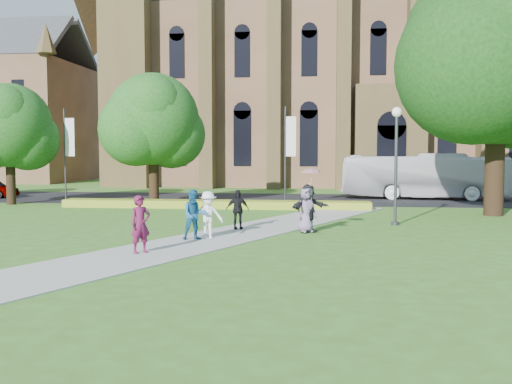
# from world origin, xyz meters

# --- Properties ---
(ground) EXTENTS (160.00, 160.00, 0.00)m
(ground) POSITION_xyz_m (0.00, 0.00, 0.00)
(ground) COLOR #3F671E
(ground) RESTS_ON ground
(road) EXTENTS (160.00, 10.00, 0.02)m
(road) POSITION_xyz_m (0.00, 20.00, 0.01)
(road) COLOR black
(road) RESTS_ON ground
(footpath) EXTENTS (15.58, 28.54, 0.04)m
(footpath) POSITION_xyz_m (0.00, 1.00, 0.02)
(footpath) COLOR #B2B2A8
(footpath) RESTS_ON ground
(flower_hedge) EXTENTS (18.00, 1.40, 0.45)m
(flower_hedge) POSITION_xyz_m (-2.00, 13.20, 0.23)
(flower_hedge) COLOR gold
(flower_hedge) RESTS_ON ground
(cathedral) EXTENTS (52.60, 18.25, 28.00)m
(cathedral) POSITION_xyz_m (10.00, 39.73, 12.98)
(cathedral) COLOR brown
(cathedral) RESTS_ON ground
(streetlamp) EXTENTS (0.44, 0.44, 5.24)m
(streetlamp) POSITION_xyz_m (7.50, 6.50, 3.30)
(streetlamp) COLOR #38383D
(streetlamp) RESTS_ON ground
(large_tree) EXTENTS (9.60, 9.60, 13.20)m
(large_tree) POSITION_xyz_m (13.00, 11.00, 8.37)
(large_tree) COLOR #332114
(large_tree) RESTS_ON ground
(street_tree_0) EXTENTS (5.20, 5.20, 7.50)m
(street_tree_0) POSITION_xyz_m (-15.00, 14.00, 4.87)
(street_tree_0) COLOR #332114
(street_tree_0) RESTS_ON ground
(street_tree_1) EXTENTS (5.60, 5.60, 8.05)m
(street_tree_1) POSITION_xyz_m (-6.00, 14.50, 5.22)
(street_tree_1) COLOR #332114
(street_tree_1) RESTS_ON ground
(banner_pole_0) EXTENTS (0.70, 0.10, 6.00)m
(banner_pole_0) POSITION_xyz_m (2.11, 15.20, 3.39)
(banner_pole_0) COLOR #38383D
(banner_pole_0) RESTS_ON ground
(banner_pole_1) EXTENTS (0.70, 0.10, 6.00)m
(banner_pole_1) POSITION_xyz_m (-11.89, 15.20, 3.39)
(banner_pole_1) COLOR #38383D
(banner_pole_1) RESTS_ON ground
(tour_coach) EXTENTS (11.48, 3.57, 3.15)m
(tour_coach) POSITION_xyz_m (11.25, 21.12, 1.59)
(tour_coach) COLOR silver
(tour_coach) RESTS_ON road
(pedestrian_0) EXTENTS (0.79, 0.78, 1.84)m
(pedestrian_0) POSITION_xyz_m (-1.49, -1.89, 0.96)
(pedestrian_0) COLOR #5D1538
(pedestrian_0) RESTS_ON footpath
(pedestrian_1) EXTENTS (1.09, 0.99, 1.84)m
(pedestrian_1) POSITION_xyz_m (-0.41, 1.04, 0.96)
(pedestrian_1) COLOR #1A5785
(pedestrian_1) RESTS_ON footpath
(pedestrian_2) EXTENTS (1.30, 1.04, 1.75)m
(pedestrian_2) POSITION_xyz_m (0.02, 1.46, 0.92)
(pedestrian_2) COLOR white
(pedestrian_2) RESTS_ON footpath
(pedestrian_3) EXTENTS (1.04, 0.68, 1.65)m
(pedestrian_3) POSITION_xyz_m (0.74, 4.08, 0.87)
(pedestrian_3) COLOR black
(pedestrian_3) RESTS_ON footpath
(pedestrian_4) EXTENTS (1.04, 0.95, 1.79)m
(pedestrian_4) POSITION_xyz_m (3.62, 3.53, 0.93)
(pedestrian_4) COLOR slate
(pedestrian_4) RESTS_ON footpath
(pedestrian_5) EXTENTS (1.75, 1.57, 1.93)m
(pedestrian_5) POSITION_xyz_m (3.70, 3.59, 1.01)
(pedestrian_5) COLOR #212228
(pedestrian_5) RESTS_ON footpath
(parasol) EXTENTS (0.93, 0.93, 0.70)m
(parasol) POSITION_xyz_m (3.80, 3.63, 2.18)
(parasol) COLOR tan
(parasol) RESTS_ON pedestrian_4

